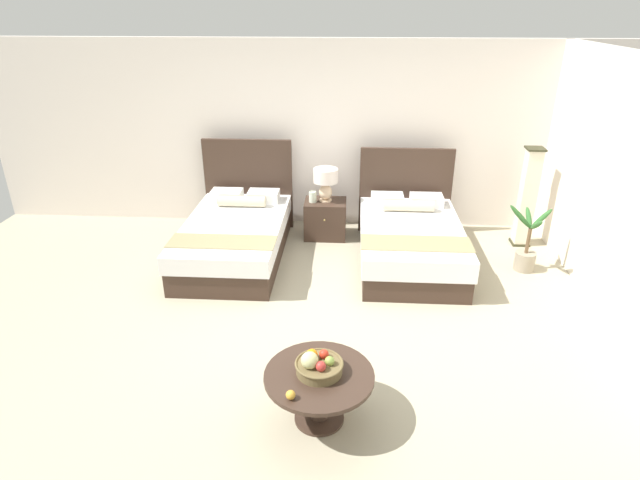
% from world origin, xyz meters
% --- Properties ---
extents(ground_plane, '(9.87, 9.31, 0.02)m').
position_xyz_m(ground_plane, '(0.00, 0.00, -0.01)').
color(ground_plane, tan).
extents(wall_back, '(9.87, 0.12, 2.63)m').
position_xyz_m(wall_back, '(0.00, 2.85, 1.31)').
color(wall_back, white).
rests_on(wall_back, ground).
extents(wall_side_right, '(0.12, 4.91, 2.63)m').
position_xyz_m(wall_side_right, '(3.13, 0.40, 1.31)').
color(wall_side_right, silver).
rests_on(wall_side_right, ground).
extents(bed_near_window, '(1.27, 2.19, 1.31)m').
position_xyz_m(bed_near_window, '(-1.12, 1.58, 0.30)').
color(bed_near_window, '#3C2B21').
rests_on(bed_near_window, ground).
extents(bed_near_corner, '(1.29, 2.07, 1.23)m').
position_xyz_m(bed_near_corner, '(1.12, 1.57, 0.30)').
color(bed_near_corner, '#3C2B21').
rests_on(bed_near_corner, ground).
extents(nightstand, '(0.58, 0.48, 0.53)m').
position_xyz_m(nightstand, '(0.01, 2.26, 0.27)').
color(nightstand, '#3C2B21').
rests_on(nightstand, ground).
extents(table_lamp, '(0.34, 0.34, 0.46)m').
position_xyz_m(table_lamp, '(0.01, 2.28, 0.83)').
color(table_lamp, beige).
rests_on(table_lamp, nightstand).
extents(vase, '(0.10, 0.10, 0.15)m').
position_xyz_m(vase, '(-0.17, 2.22, 0.61)').
color(vase, silver).
rests_on(vase, nightstand).
extents(coffee_table, '(0.86, 0.86, 0.45)m').
position_xyz_m(coffee_table, '(0.15, -1.33, 0.34)').
color(coffee_table, '#3C2B21').
rests_on(coffee_table, ground).
extents(fruit_bowl, '(0.38, 0.38, 0.21)m').
position_xyz_m(fruit_bowl, '(0.14, -1.32, 0.52)').
color(fruit_bowl, brown).
rests_on(fruit_bowl, coffee_table).
extents(loose_apple, '(0.07, 0.07, 0.07)m').
position_xyz_m(loose_apple, '(-0.04, -1.62, 0.49)').
color(loose_apple, gold).
rests_on(loose_apple, coffee_table).
extents(floor_lamp_corner, '(0.23, 0.23, 1.35)m').
position_xyz_m(floor_lamp_corner, '(2.71, 2.18, 0.68)').
color(floor_lamp_corner, '#35341F').
rests_on(floor_lamp_corner, ground).
extents(potted_palm, '(0.55, 0.55, 0.87)m').
position_xyz_m(potted_palm, '(2.54, 1.39, 0.27)').
color(potted_palm, gray).
rests_on(potted_palm, ground).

